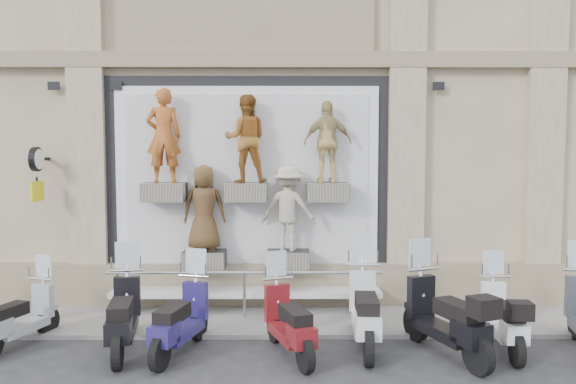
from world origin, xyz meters
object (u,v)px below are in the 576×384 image
(guard_rail, at_px, (244,296))
(scooter_g, at_px, (365,295))
(scooter_d, at_px, (123,301))
(scooter_f, at_px, (289,307))
(clock_sign_bracket, at_px, (37,167))
(scooter_e, at_px, (180,305))
(scooter_c, at_px, (20,304))
(scooter_h, at_px, (445,301))
(scooter_i, at_px, (504,304))

(guard_rail, distance_m, scooter_g, 2.46)
(scooter_d, relative_size, scooter_f, 1.07)
(scooter_f, bearing_deg, guard_rail, 95.12)
(clock_sign_bracket, height_order, scooter_e, clock_sign_bracket)
(guard_rail, height_order, scooter_f, scooter_f)
(clock_sign_bracket, xyz_separation_m, scooter_c, (0.45, -1.78, -2.11))
(scooter_d, bearing_deg, scooter_c, 162.69)
(scooter_e, height_order, scooter_h, scooter_h)
(guard_rail, relative_size, scooter_g, 2.44)
(clock_sign_bracket, height_order, scooter_g, clock_sign_bracket)
(clock_sign_bracket, height_order, scooter_h, clock_sign_bracket)
(clock_sign_bracket, bearing_deg, scooter_c, -75.89)
(scooter_d, bearing_deg, scooter_f, -13.80)
(scooter_e, bearing_deg, clock_sign_bracket, 159.68)
(scooter_g, relative_size, scooter_h, 0.99)
(scooter_i, bearing_deg, clock_sign_bracket, 170.40)
(scooter_e, distance_m, scooter_f, 1.65)
(scooter_e, bearing_deg, scooter_g, 19.79)
(scooter_c, height_order, scooter_h, scooter_h)
(scooter_d, bearing_deg, clock_sign_bracket, 127.32)
(guard_rail, bearing_deg, scooter_d, -138.60)
(scooter_c, height_order, scooter_d, scooter_d)
(clock_sign_bracket, xyz_separation_m, scooter_d, (2.14, -2.02, -1.99))
(scooter_c, height_order, scooter_f, scooter_f)
(guard_rail, bearing_deg, scooter_f, -65.40)
(guard_rail, distance_m, scooter_f, 1.94)
(scooter_h, distance_m, scooter_i, 1.01)
(scooter_c, distance_m, scooter_g, 5.45)
(scooter_h, relative_size, scooter_i, 1.15)
(scooter_h, bearing_deg, scooter_e, 157.95)
(guard_rail, bearing_deg, scooter_h, -29.13)
(guard_rail, bearing_deg, clock_sign_bracket, 173.16)
(scooter_g, bearing_deg, scooter_c, -176.93)
(guard_rail, bearing_deg, scooter_c, -159.17)
(scooter_e, bearing_deg, guard_rail, 77.13)
(scooter_d, relative_size, scooter_i, 1.10)
(scooter_f, xyz_separation_m, scooter_i, (3.33, 0.22, -0.02))
(guard_rail, xyz_separation_m, scooter_g, (2.00, -1.39, 0.38))
(guard_rail, distance_m, clock_sign_bracket, 4.57)
(clock_sign_bracket, distance_m, scooter_c, 2.80)
(scooter_g, height_order, scooter_i, scooter_g)
(clock_sign_bracket, xyz_separation_m, scooter_e, (3.05, -2.12, -2.04))
(scooter_d, height_order, scooter_i, scooter_d)
(scooter_g, xyz_separation_m, scooter_h, (1.15, -0.37, 0.01))
(guard_rail, relative_size, scooter_c, 2.98)
(scooter_d, bearing_deg, scooter_e, -15.92)
(scooter_c, xyz_separation_m, scooter_f, (4.25, -0.43, 0.07))
(clock_sign_bracket, xyz_separation_m, scooter_h, (7.05, -2.22, -1.95))
(clock_sign_bracket, bearing_deg, scooter_i, -13.91)
(guard_rail, height_order, scooter_h, scooter_h)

